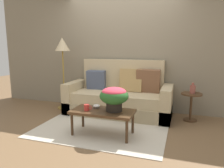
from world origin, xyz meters
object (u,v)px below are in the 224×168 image
Objects in this scene: potted_plant at (114,96)px; snack_bowl at (97,106)px; couch at (119,97)px; coffee_mug at (87,107)px; coffee_table at (103,113)px; table_vase at (193,89)px; side_table at (191,102)px; floor_lamp at (63,51)px.

potted_plant is 0.39m from snack_bowl.
couch is 1.07m from snack_bowl.
coffee_mug is at bearing -97.67° from couch.
snack_bowl is at bearing 169.54° from potted_plant.
coffee_mug is at bearing -164.18° from potted_plant.
table_vase reaches higher than coffee_table.
coffee_mug is at bearing -142.09° from side_table.
side_table is (1.43, 0.00, 0.02)m from couch.
couch is 1.63m from floor_lamp.
floor_lamp reaches higher than side_table.
potted_plant reaches higher than coffee_mug.
coffee_table is 7.63× the size of coffee_mug.
side_table is 1.84m from snack_bowl.
couch is 1.25m from coffee_mug.
coffee_table is at bearing -39.47° from floor_lamp.
couch is 4.81× the size of potted_plant.
potted_plant reaches higher than table_vase.
side_table reaches higher than snack_bowl.
snack_bowl is 0.60× the size of table_vase.
potted_plant is 3.46× the size of coffee_mug.
coffee_table is 0.27m from coffee_mug.
potted_plant is (0.18, 0.03, 0.28)m from coffee_table.
floor_lamp is 12.27× the size of coffee_mug.
floor_lamp is at bearing -179.68° from side_table.
floor_lamp is (-2.74, -0.02, 0.94)m from side_table.
table_vase is at bearing 40.20° from coffee_table.
couch is at bearing 93.35° from coffee_table.
side_table reaches higher than coffee_mug.
floor_lamp is 2.03m from potted_plant.
snack_bowl is (-0.32, 0.06, -0.20)m from potted_plant.
couch reaches higher than snack_bowl.
couch is 16.65× the size of coffee_mug.
potted_plant is at bearing 15.82° from coffee_mug.
table_vase is at bearing 37.82° from coffee_mug.
potted_plant is at bearing -136.54° from table_vase.
couch is at bearing 82.33° from coffee_mug.
floor_lamp reaches higher than coffee_table.
potted_plant reaches higher than side_table.
potted_plant is 0.47m from coffee_mug.
table_vase reaches higher than coffee_mug.
coffee_table is at bearing 20.40° from coffee_mug.
coffee_mug is at bearing -159.60° from coffee_table.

